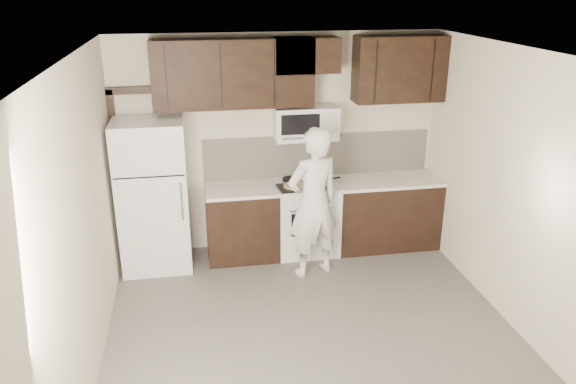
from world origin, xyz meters
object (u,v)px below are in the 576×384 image
object	(u,v)px
refrigerator	(153,195)
person	(313,203)
stove	(306,217)
microwave	(306,123)

from	to	relation	value
refrigerator	person	bearing A→B (deg)	-16.59
stove	refrigerator	xyz separation A→B (m)	(-1.85, -0.05, 0.44)
microwave	person	distance (m)	1.04
stove	person	xyz separation A→B (m)	(-0.05, -0.59, 0.43)
microwave	refrigerator	size ratio (longest dim) A/B	0.42
stove	person	world-z (taller)	person
refrigerator	person	size ratio (longest dim) A/B	1.01
stove	person	distance (m)	0.73
person	microwave	bearing A→B (deg)	-112.14
microwave	refrigerator	world-z (taller)	microwave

